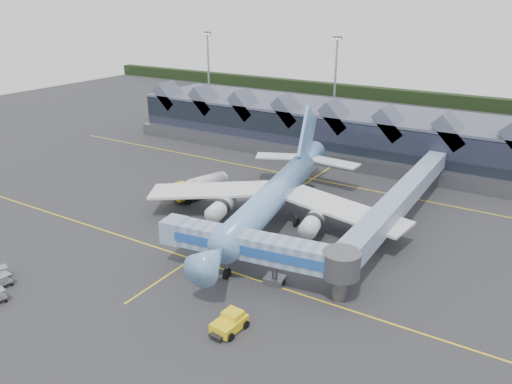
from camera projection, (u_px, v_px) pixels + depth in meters
The scene contains 9 objects.
ground at pixel (227, 236), 70.97m from camera, with size 260.00×260.00×0.00m, color #28282B.
taxi_stripes at pixel (263, 212), 78.90m from camera, with size 120.00×60.00×0.01m.
tree_line_far at pixel (425, 98), 157.51m from camera, with size 260.00×4.00×4.00m, color black.
terminal at pixel (331, 128), 109.23m from camera, with size 90.00×22.25×12.52m.
light_masts at pixel (475, 94), 105.99m from camera, with size 132.40×42.56×22.45m.
main_airliner at pixel (274, 195), 73.77m from camera, with size 39.97×46.53×15.00m.
jet_bridge at pixel (267, 250), 57.96m from camera, with size 24.81×6.82×5.96m.
fuel_truck at pixel (201, 186), 84.15m from camera, with size 5.52×10.68×3.59m.
pushback_tug at pixel (230, 323), 50.57m from camera, with size 2.94×4.38×1.86m.
Camera 1 is at (36.97, -52.23, 31.58)m, focal length 35.00 mm.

